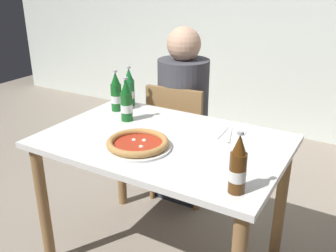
{
  "coord_description": "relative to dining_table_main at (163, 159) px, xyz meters",
  "views": [
    {
      "loc": [
        0.87,
        -1.46,
        1.51
      ],
      "look_at": [
        0.0,
        0.05,
        0.8
      ],
      "focal_mm": 39.92,
      "sensor_mm": 36.0,
      "label": 1
    }
  ],
  "objects": [
    {
      "name": "beer_bottle_left",
      "position": [
        0.49,
        -0.28,
        0.22
      ],
      "size": [
        0.07,
        0.07,
        0.25
      ],
      "color": "#512D0F",
      "rests_on": "dining_table_main"
    },
    {
      "name": "pizza_margherita_near",
      "position": [
        -0.05,
        -0.15,
        0.13
      ],
      "size": [
        0.32,
        0.32,
        0.04
      ],
      "color": "white",
      "rests_on": "dining_table_main"
    },
    {
      "name": "diner_seated",
      "position": [
        -0.24,
        0.66,
        -0.05
      ],
      "size": [
        0.34,
        0.34,
        1.21
      ],
      "color": "#2D3342",
      "rests_on": "ground_plane"
    },
    {
      "name": "beer_bottle_extra",
      "position": [
        -0.44,
        0.34,
        0.22
      ],
      "size": [
        0.07,
        0.07,
        0.25
      ],
      "color": "#196B2D",
      "rests_on": "dining_table_main"
    },
    {
      "name": "beer_bottle_right",
      "position": [
        -0.45,
        0.22,
        0.22
      ],
      "size": [
        0.07,
        0.07,
        0.25
      ],
      "color": "#14591E",
      "rests_on": "dining_table_main"
    },
    {
      "name": "napkin_with_cutlery",
      "position": [
        0.25,
        0.2,
        0.12
      ],
      "size": [
        0.21,
        0.21,
        0.01
      ],
      "color": "white",
      "rests_on": "dining_table_main"
    },
    {
      "name": "chair_behind_table",
      "position": [
        -0.23,
        0.61,
        -0.15
      ],
      "size": [
        0.44,
        0.44,
        0.85
      ],
      "rotation": [
        0.0,
        0.0,
        3.24
      ],
      "color": "olive",
      "rests_on": "ground_plane"
    },
    {
      "name": "dining_table_main",
      "position": [
        0.0,
        0.0,
        0.0
      ],
      "size": [
        1.2,
        0.8,
        0.75
      ],
      "color": "silver",
      "rests_on": "ground_plane"
    },
    {
      "name": "beer_bottle_center",
      "position": [
        -0.3,
        0.12,
        0.22
      ],
      "size": [
        0.07,
        0.07,
        0.25
      ],
      "color": "#14591E",
      "rests_on": "dining_table_main"
    }
  ]
}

